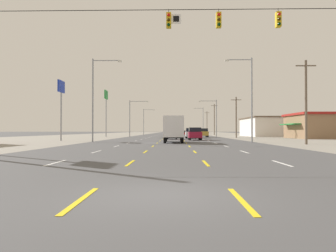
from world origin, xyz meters
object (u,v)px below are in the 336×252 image
(suv_far_right_far, at_px, (203,133))
(hatchback_center_turn_mid, at_px, (172,135))
(streetlight_right_row_2, at_px, (202,119))
(sedan_far_right_distant_b, at_px, (190,132))
(sedan_inner_right_farthest, at_px, (186,133))
(streetlight_right_row_1, at_px, (214,115))
(hatchback_center_turn_distant_a, at_px, (173,132))
(suv_inner_right_near, at_px, (195,134))
(streetlight_right_row_0, at_px, (249,94))
(streetlight_left_row_2, at_px, (145,120))
(streetlight_left_row_0, at_px, (95,95))
(box_truck_center_turn_nearest, at_px, (174,128))
(suv_inner_right_midfar, at_px, (191,133))
(streetlight_left_row_1, at_px, (132,115))
(pole_sign_left_row_2, at_px, (106,100))
(pole_sign_left_row_1, at_px, (61,94))
(sedan_center_turn_farther, at_px, (174,134))

(suv_far_right_far, bearing_deg, hatchback_center_turn_mid, -113.00)
(hatchback_center_turn_mid, relative_size, streetlight_right_row_2, 0.42)
(sedan_far_right_distant_b, bearing_deg, sedan_inner_right_farthest, -94.71)
(streetlight_right_row_2, bearing_deg, streetlight_right_row_1, -90.28)
(streetlight_right_row_1, bearing_deg, hatchback_center_turn_distant_a, 103.29)
(suv_inner_right_near, bearing_deg, streetlight_right_row_0, -56.91)
(streetlight_right_row_0, relative_size, streetlight_left_row_2, 1.22)
(streetlight_left_row_0, bearing_deg, sedan_far_right_distant_b, 79.32)
(box_truck_center_turn_nearest, xyz_separation_m, hatchback_center_turn_mid, (-0.30, 14.49, -1.05))
(suv_inner_right_midfar, relative_size, streetlight_right_row_1, 0.56)
(streetlight_right_row_2, bearing_deg, streetlight_right_row_0, -89.98)
(hatchback_center_turn_mid, distance_m, streetlight_right_row_2, 52.35)
(streetlight_right_row_0, bearing_deg, suv_inner_right_near, 123.09)
(hatchback_center_turn_distant_a, bearing_deg, streetlight_right_row_0, -82.29)
(streetlight_left_row_2, bearing_deg, suv_inner_right_midfar, -73.79)
(streetlight_right_row_2, bearing_deg, sedan_inner_right_farthest, -110.15)
(streetlight_right_row_0, height_order, streetlight_left_row_1, streetlight_right_row_0)
(suv_inner_right_near, xyz_separation_m, streetlight_right_row_2, (6.28, 55.47, 4.31))
(hatchback_center_turn_mid, bearing_deg, streetlight_left_row_2, 100.67)
(streetlight_right_row_0, height_order, streetlight_left_row_2, streetlight_right_row_0)
(box_truck_center_turn_nearest, height_order, hatchback_center_turn_distant_a, box_truck_center_turn_nearest)
(streetlight_left_row_0, bearing_deg, box_truck_center_turn_nearest, -3.18)
(pole_sign_left_row_2, relative_size, streetlight_right_row_2, 1.16)
(hatchback_center_turn_distant_a, relative_size, streetlight_right_row_0, 0.36)
(streetlight_right_row_1, bearing_deg, hatchback_center_turn_mid, -117.64)
(pole_sign_left_row_2, bearing_deg, streetlight_right_row_1, 1.76)
(suv_inner_right_midfar, bearing_deg, hatchback_center_turn_mid, -121.31)
(hatchback_center_turn_distant_a, height_order, pole_sign_left_row_2, pole_sign_left_row_2)
(suv_inner_right_midfar, bearing_deg, streetlight_right_row_0, -72.06)
(hatchback_center_turn_mid, xyz_separation_m, streetlight_right_row_2, (9.91, 51.20, 4.56))
(pole_sign_left_row_1, bearing_deg, streetlight_left_row_2, 83.40)
(suv_inner_right_midfar, height_order, streetlight_right_row_0, streetlight_right_row_0)
(pole_sign_left_row_1, xyz_separation_m, streetlight_right_row_0, (26.40, -6.21, -0.81))
(sedan_inner_right_farthest, xyz_separation_m, sedan_far_right_distant_b, (3.40, 41.25, 0.00))
(suv_inner_right_near, relative_size, pole_sign_left_row_1, 0.55)
(pole_sign_left_row_2, height_order, streetlight_right_row_1, pole_sign_left_row_2)
(suv_inner_right_midfar, distance_m, hatchback_center_turn_distant_a, 54.87)
(streetlight_right_row_2, bearing_deg, streetlight_left_row_0, -106.78)
(sedan_inner_right_farthest, bearing_deg, streetlight_right_row_0, -82.74)
(pole_sign_left_row_1, distance_m, streetlight_left_row_1, 27.31)
(hatchback_center_turn_mid, height_order, sedan_inner_right_farthest, hatchback_center_turn_mid)
(box_truck_center_turn_nearest, relative_size, streetlight_left_row_0, 0.67)
(streetlight_left_row_0, height_order, streetlight_left_row_1, streetlight_left_row_0)
(box_truck_center_turn_nearest, xyz_separation_m, suv_inner_right_midfar, (3.24, 20.32, -0.81))
(hatchback_center_turn_distant_a, distance_m, streetlight_right_row_1, 43.31)
(sedan_center_turn_farther, xyz_separation_m, sedan_far_right_distant_b, (6.92, 56.20, 0.00))
(streetlight_left_row_1, xyz_separation_m, streetlight_left_row_2, (-0.11, 32.57, 0.06))
(suv_far_right_far, distance_m, streetlight_left_row_0, 34.96)
(hatchback_center_turn_mid, height_order, hatchback_center_turn_distant_a, same)
(pole_sign_left_row_1, bearing_deg, streetlight_right_row_2, 65.88)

